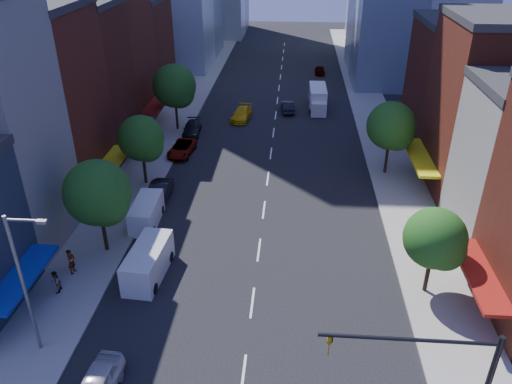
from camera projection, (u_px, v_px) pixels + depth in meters
ground at (243, 375)px, 27.53m from camera, size 220.00×220.00×0.00m
sidewalk_left at (177, 117)px, 63.35m from camera, size 5.00×120.00×0.15m
sidewalk_right at (376, 123)px, 61.66m from camera, size 5.00×120.00×0.15m
bldg_left_2 at (24, 106)px, 43.06m from camera, size 12.00×9.00×16.00m
bldg_left_3 at (66, 83)px, 50.74m from camera, size 12.00×8.00×15.00m
bldg_left_4 at (94, 54)px, 57.70m from camera, size 12.00×9.00×17.00m
bldg_left_5 at (122, 52)px, 66.97m from camera, size 12.00×10.00×13.00m
bldg_right_2 at (509, 111)px, 43.52m from camera, size 12.00×10.00×15.00m
bldg_right_3 at (472, 88)px, 52.75m from camera, size 12.00×10.00×13.00m
streetlight at (25, 278)px, 26.68m from camera, size 2.25×0.25×9.00m
tree_left_near at (99, 195)px, 35.53m from camera, size 4.80×4.80×7.30m
tree_left_mid at (143, 140)px, 45.32m from camera, size 4.20×4.20×6.65m
tree_left_far at (176, 88)px, 57.25m from camera, size 5.00×5.00×7.75m
tree_right_near at (437, 241)px, 31.67m from camera, size 4.00×4.00×6.20m
tree_right_far at (392, 128)px, 47.10m from camera, size 4.60×4.60×7.20m
parked_car_second at (159, 193)px, 44.35m from camera, size 1.72×4.75×1.56m
parked_car_third at (182, 149)px, 53.23m from camera, size 2.66×5.05×1.35m
parked_car_rear at (192, 129)px, 58.29m from camera, size 2.20×4.79×1.36m
cargo_van_near at (147, 263)px, 34.67m from camera, size 2.52×5.48×2.28m
cargo_van_far at (146, 213)px, 40.82m from camera, size 2.05×4.80×2.03m
taxi at (242, 114)px, 62.59m from camera, size 2.64×5.20×1.44m
traffic_car_oncoming at (288, 107)px, 65.15m from camera, size 2.00×4.42×1.41m
traffic_car_far at (320, 70)px, 81.38m from camera, size 1.56×3.82×1.30m
box_truck at (318, 99)px, 65.83m from camera, size 2.29×7.09×2.84m
pedestrian_near at (71, 261)px, 34.91m from camera, size 0.52×0.73×1.90m
pedestrian_far at (55, 282)px, 33.11m from camera, size 0.69×0.85×1.64m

